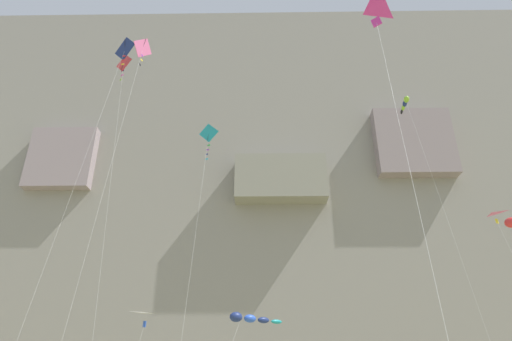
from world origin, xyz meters
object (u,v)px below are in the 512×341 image
Objects in this scene: kite_diamond_high_left at (123,67)px; kite_delta_upper_left at (366,27)px; kite_delta_far_left at (148,323)px; kite_diamond_near_cliff at (123,55)px; kite_windsock_mid_left at (405,105)px; kite_diamond_mid_right at (142,52)px; kite_delta_low_left at (495,222)px; kite_diamond_upper_right at (208,138)px; kite_windsock_low_right at (249,319)px.

kite_diamond_high_left is 1.71× the size of kite_delta_upper_left.
kite_delta_far_left is 25.21m from kite_diamond_near_cliff.
kite_diamond_high_left is 28.57m from kite_windsock_mid_left.
kite_delta_far_left is at bearing -27.34° from kite_diamond_high_left.
kite_windsock_mid_left is at bearing 11.15° from kite_delta_far_left.
kite_diamond_mid_right is at bearing 12.98° from kite_diamond_near_cliff.
kite_delta_far_left is 0.46× the size of kite_delta_low_left.
kite_windsock_mid_left is (19.21, 2.00, 4.85)m from kite_diamond_upper_right.
kite_diamond_near_cliff is 1.17× the size of kite_windsock_mid_left.
kite_windsock_mid_left is at bearing 2.83° from kite_diamond_high_left.
kite_diamond_near_cliff is 27.73m from kite_delta_upper_left.
kite_delta_upper_left reaches higher than kite_delta_low_left.
kite_delta_low_left is (32.24, 3.93, -16.16)m from kite_diamond_mid_right.
kite_windsock_mid_left is (27.62, 3.75, -3.48)m from kite_diamond_near_cliff.
kite_delta_far_left is at bearing -170.16° from kite_delta_low_left.
kite_diamond_near_cliff is 1.70× the size of kite_delta_upper_left.
kite_diamond_high_left is at bearing -177.17° from kite_windsock_mid_left.
kite_diamond_high_left is at bearing 152.66° from kite_delta_far_left.
kite_diamond_high_left is 3.04m from kite_diamond_mid_right.
kite_delta_far_left is 0.86× the size of kite_windsock_low_right.
kite_diamond_upper_right is 19.91m from kite_windsock_mid_left.
kite_windsock_low_right is at bearing 174.09° from kite_windsock_mid_left.
kite_diamond_mid_right reaches higher than kite_diamond_near_cliff.
kite_delta_low_left is 13.64m from kite_windsock_mid_left.
kite_delta_low_left is at bearing -2.75° from kite_windsock_low_right.
kite_diamond_high_left is 12.57m from kite_diamond_upper_right.
kite_delta_upper_left is at bearing -44.73° from kite_diamond_mid_right.
kite_windsock_low_right is 0.35× the size of kite_diamond_upper_right.
kite_windsock_mid_left is (22.42, 4.42, 21.18)m from kite_delta_far_left.
kite_delta_upper_left is at bearing -41.41° from kite_diamond_near_cliff.
kite_windsock_mid_left reaches higher than kite_delta_low_left.
kite_diamond_upper_right is at bearing 11.45° from kite_diamond_mid_right.
kite_diamond_high_left is at bearing 135.74° from kite_delta_upper_left.
kite_delta_upper_left is (18.57, -16.38, -12.48)m from kite_diamond_near_cliff.
kite_windsock_low_right is 16.14m from kite_diamond_upper_right.
kite_windsock_mid_left is (28.27, 1.40, -3.84)m from kite_diamond_high_left.
kite_windsock_mid_left reaches higher than kite_delta_far_left.
kite_delta_upper_left is at bearing -60.72° from kite_diamond_upper_right.
kite_diamond_upper_right is at bearing -174.05° from kite_windsock_mid_left.
kite_diamond_mid_right is at bearing 163.49° from kite_delta_far_left.
kite_diamond_high_left is at bearing -166.79° from kite_windsock_low_right.
kite_delta_far_left is 0.22× the size of kite_diamond_mid_right.
kite_diamond_high_left is 1.01× the size of kite_diamond_near_cliff.
kite_windsock_mid_left reaches higher than kite_diamond_upper_right.
kite_diamond_mid_right reaches higher than kite_delta_upper_left.
kite_diamond_near_cliff reaches higher than kite_diamond_upper_right.
kite_diamond_mid_right is 27.15m from kite_delta_upper_left.
kite_delta_far_left is 30.51m from kite_delta_low_left.
kite_diamond_mid_right reaches higher than kite_delta_low_left.
kite_diamond_near_cliff is at bearing 172.66° from kite_delta_far_left.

